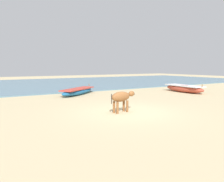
% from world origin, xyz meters
% --- Properties ---
extents(ground, '(80.00, 80.00, 0.00)m').
position_xyz_m(ground, '(0.00, 0.00, 0.00)').
color(ground, '#CCB789').
extents(sea_water, '(60.00, 20.00, 0.08)m').
position_xyz_m(sea_water, '(0.00, 18.20, 0.04)').
color(sea_water, slate).
rests_on(sea_water, ground).
extents(fishing_boat_0, '(3.76, 3.21, 0.67)m').
position_xyz_m(fishing_boat_0, '(0.45, 6.96, 0.26)').
color(fishing_boat_0, '#1E669E').
rests_on(fishing_boat_0, ground).
extents(fishing_boat_1, '(1.45, 3.94, 0.78)m').
position_xyz_m(fishing_boat_1, '(8.51, 3.97, 0.31)').
color(fishing_boat_1, '#B74733').
rests_on(fishing_boat_1, ground).
extents(cow_adult_brown, '(1.47, 0.61, 0.96)m').
position_xyz_m(cow_adult_brown, '(-0.28, 0.06, 0.69)').
color(cow_adult_brown, brown).
rests_on(cow_adult_brown, ground).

